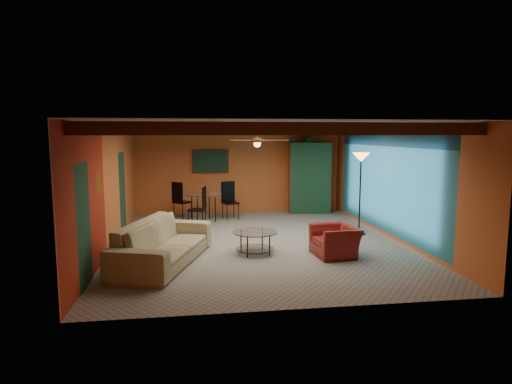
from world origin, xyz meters
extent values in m
cube|color=gray|center=(0.00, 0.00, 0.00)|extent=(6.50, 8.00, 0.01)
cube|color=silver|center=(0.00, 0.00, 2.70)|extent=(6.50, 8.00, 0.01)
cube|color=#B35829|center=(0.00, 4.00, 1.35)|extent=(6.50, 0.02, 2.70)
cube|color=maroon|center=(-3.25, 0.00, 1.35)|extent=(0.02, 8.00, 2.70)
cube|color=teal|center=(3.25, 0.00, 1.35)|extent=(0.02, 8.00, 2.70)
imported|color=#92835E|center=(-2.04, -1.40, 0.42)|extent=(1.94, 3.05, 0.83)
imported|color=maroon|center=(1.42, -1.37, 0.31)|extent=(0.91, 1.02, 0.62)
cube|color=maroon|center=(2.20, 3.70, 1.09)|extent=(1.33, 0.81, 2.17)
cube|color=black|center=(-0.90, 3.96, 1.65)|extent=(1.05, 0.03, 0.65)
imported|color=#26661E|center=(2.20, 3.70, 2.42)|extent=(0.46, 0.40, 0.49)
imported|color=orange|center=(-1.17, 2.63, 1.20)|extent=(0.19, 0.19, 0.18)
camera|label=1|loc=(-1.47, -9.87, 2.50)|focal=30.74mm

